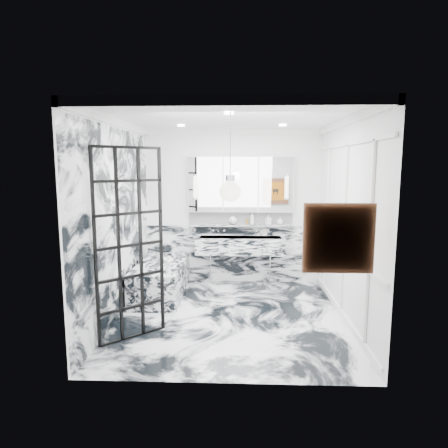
{
  "coord_description": "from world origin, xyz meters",
  "views": [
    {
      "loc": [
        0.14,
        -5.52,
        2.17
      ],
      "look_at": [
        -0.1,
        0.5,
        1.27
      ],
      "focal_mm": 32.0,
      "sensor_mm": 36.0,
      "label": 1
    }
  ],
  "objects_px": {
    "mirror_cabinet": "(241,184)",
    "bathtub": "(161,279)",
    "crittall_door": "(130,245)",
    "trough_sink": "(240,245)"
  },
  "relations": [
    {
      "from": "crittall_door",
      "to": "trough_sink",
      "type": "height_order",
      "value": "crittall_door"
    },
    {
      "from": "trough_sink",
      "to": "bathtub",
      "type": "bearing_deg",
      "value": -153.52
    },
    {
      "from": "trough_sink",
      "to": "bathtub",
      "type": "height_order",
      "value": "trough_sink"
    },
    {
      "from": "crittall_door",
      "to": "trough_sink",
      "type": "distance_m",
      "value": 2.72
    },
    {
      "from": "mirror_cabinet",
      "to": "crittall_door",
      "type": "bearing_deg",
      "value": -118.78
    },
    {
      "from": "crittall_door",
      "to": "bathtub",
      "type": "bearing_deg",
      "value": 46.72
    },
    {
      "from": "mirror_cabinet",
      "to": "bathtub",
      "type": "distance_m",
      "value": 2.2
    },
    {
      "from": "crittall_door",
      "to": "mirror_cabinet",
      "type": "relative_size",
      "value": 1.25
    },
    {
      "from": "trough_sink",
      "to": "mirror_cabinet",
      "type": "relative_size",
      "value": 0.84
    },
    {
      "from": "crittall_door",
      "to": "trough_sink",
      "type": "xyz_separation_m",
      "value": [
        1.36,
        2.31,
        -0.46
      ]
    }
  ]
}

